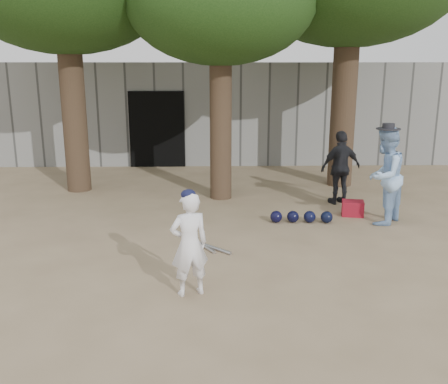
{
  "coord_description": "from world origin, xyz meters",
  "views": [
    {
      "loc": [
        0.42,
        -6.76,
        2.94
      ],
      "look_at": [
        0.6,
        1.0,
        0.95
      ],
      "focal_mm": 40.0,
      "sensor_mm": 36.0,
      "label": 1
    }
  ],
  "objects_px": {
    "boy_player": "(189,244)",
    "spectator_dark": "(341,168)",
    "spectator_blue": "(384,176)",
    "red_bag": "(353,208)"
  },
  "relations": [
    {
      "from": "spectator_dark",
      "to": "red_bag",
      "type": "height_order",
      "value": "spectator_dark"
    },
    {
      "from": "spectator_dark",
      "to": "spectator_blue",
      "type": "bearing_deg",
      "value": 90.44
    },
    {
      "from": "boy_player",
      "to": "spectator_dark",
      "type": "relative_size",
      "value": 0.88
    },
    {
      "from": "boy_player",
      "to": "spectator_dark",
      "type": "bearing_deg",
      "value": -144.93
    },
    {
      "from": "spectator_blue",
      "to": "red_bag",
      "type": "distance_m",
      "value": 1.0
    },
    {
      "from": "boy_player",
      "to": "red_bag",
      "type": "distance_m",
      "value": 4.67
    },
    {
      "from": "spectator_blue",
      "to": "red_bag",
      "type": "bearing_deg",
      "value": -99.11
    },
    {
      "from": "spectator_blue",
      "to": "red_bag",
      "type": "xyz_separation_m",
      "value": [
        -0.41,
        0.49,
        -0.77
      ]
    },
    {
      "from": "spectator_blue",
      "to": "spectator_dark",
      "type": "relative_size",
      "value": 1.16
    },
    {
      "from": "boy_player",
      "to": "spectator_dark",
      "type": "xyz_separation_m",
      "value": [
        3.05,
        4.37,
        0.1
      ]
    }
  ]
}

